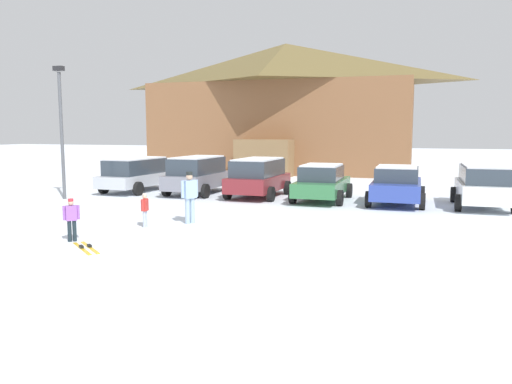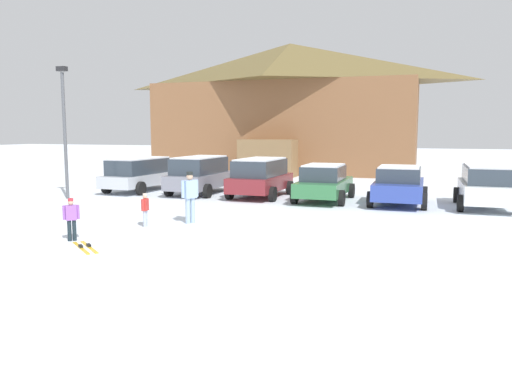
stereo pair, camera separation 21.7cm
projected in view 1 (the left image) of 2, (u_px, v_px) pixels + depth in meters
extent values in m
plane|color=silver|center=(136.00, 271.00, 10.60)|extent=(160.00, 160.00, 0.00)
cube|color=brown|center=(285.00, 128.00, 37.26)|extent=(18.37, 9.54, 6.30)
pyramid|color=brown|center=(286.00, 65.00, 36.70)|extent=(18.99, 10.15, 3.01)
cube|color=olive|center=(264.00, 158.00, 32.32)|extent=(3.64, 1.88, 2.40)
cube|color=silver|center=(138.00, 179.00, 24.52)|extent=(1.91, 4.56, 0.55)
cube|color=#2D3842|center=(136.00, 166.00, 24.35)|extent=(1.66, 3.47, 0.72)
cube|color=white|center=(136.00, 158.00, 24.31)|extent=(1.55, 3.30, 0.06)
cylinder|color=black|center=(138.00, 181.00, 26.18)|extent=(0.24, 0.65, 0.64)
cylinder|color=black|center=(169.00, 183.00, 25.51)|extent=(0.24, 0.65, 0.64)
cylinder|color=black|center=(104.00, 187.00, 23.59)|extent=(0.24, 0.65, 0.64)
cylinder|color=black|center=(138.00, 189.00, 22.92)|extent=(0.24, 0.65, 0.64)
cube|color=slate|center=(198.00, 180.00, 23.49)|extent=(1.81, 4.17, 0.66)
cube|color=#2D3842|center=(197.00, 166.00, 23.33)|extent=(1.59, 3.17, 0.73)
cube|color=white|center=(197.00, 157.00, 23.28)|extent=(1.48, 3.01, 0.06)
cylinder|color=black|center=(192.00, 184.00, 25.05)|extent=(0.22, 0.64, 0.64)
cylinder|color=black|center=(227.00, 185.00, 24.43)|extent=(0.22, 0.64, 0.64)
cylinder|color=black|center=(166.00, 189.00, 22.64)|extent=(0.22, 0.64, 0.64)
cylinder|color=black|center=(205.00, 191.00, 22.01)|extent=(0.22, 0.64, 0.64)
cube|color=maroon|center=(259.00, 183.00, 22.42)|extent=(1.88, 4.10, 0.65)
cube|color=#2D3842|center=(258.00, 168.00, 22.26)|extent=(1.65, 3.12, 0.72)
cube|color=white|center=(258.00, 159.00, 22.22)|extent=(1.54, 2.96, 0.06)
cylinder|color=black|center=(248.00, 186.00, 23.97)|extent=(0.23, 0.64, 0.64)
cylinder|color=black|center=(287.00, 188.00, 23.32)|extent=(0.23, 0.64, 0.64)
cylinder|color=black|center=(227.00, 192.00, 21.61)|extent=(0.23, 0.64, 0.64)
cylinder|color=black|center=(271.00, 194.00, 20.95)|extent=(0.23, 0.64, 0.64)
cube|color=#317241|center=(322.00, 186.00, 21.26)|extent=(1.81, 4.28, 0.57)
cube|color=#2D3842|center=(322.00, 173.00, 20.99)|extent=(1.58, 2.23, 0.61)
cube|color=white|center=(322.00, 165.00, 20.95)|extent=(1.48, 2.12, 0.06)
cylinder|color=black|center=(307.00, 189.00, 22.84)|extent=(0.22, 0.64, 0.64)
cylinder|color=black|center=(349.00, 190.00, 22.24)|extent=(0.22, 0.64, 0.64)
cylinder|color=black|center=(293.00, 196.00, 20.35)|extent=(0.22, 0.64, 0.64)
cylinder|color=black|center=(340.00, 198.00, 19.75)|extent=(0.22, 0.64, 0.64)
cube|color=#2D429B|center=(397.00, 188.00, 20.23)|extent=(1.91, 4.10, 0.63)
cube|color=#2D3842|center=(397.00, 174.00, 19.96)|extent=(1.66, 2.14, 0.55)
cube|color=white|center=(397.00, 167.00, 19.92)|extent=(1.55, 2.03, 0.06)
cylinder|color=black|center=(374.00, 192.00, 21.76)|extent=(0.23, 0.64, 0.64)
cylinder|color=black|center=(422.00, 193.00, 21.15)|extent=(0.23, 0.64, 0.64)
cylinder|color=black|center=(368.00, 199.00, 19.38)|extent=(0.23, 0.64, 0.64)
cylinder|color=black|center=(422.00, 201.00, 18.77)|extent=(0.23, 0.64, 0.64)
cube|color=white|center=(483.00, 191.00, 19.29)|extent=(1.85, 4.12, 0.68)
cube|color=#2D3842|center=(484.00, 174.00, 19.13)|extent=(1.62, 3.14, 0.61)
cube|color=white|center=(484.00, 166.00, 19.09)|extent=(1.51, 2.98, 0.06)
cylinder|color=black|center=(453.00, 194.00, 20.82)|extent=(0.23, 0.64, 0.64)
cylinder|color=black|center=(504.00, 196.00, 20.24)|extent=(0.23, 0.64, 0.64)
cylinder|color=black|center=(458.00, 203.00, 18.42)|extent=(0.23, 0.64, 0.64)
cylinder|color=#1A272D|center=(70.00, 231.00, 13.39)|extent=(0.10, 0.10, 0.57)
cylinder|color=#1A272D|center=(75.00, 231.00, 13.44)|extent=(0.10, 0.10, 0.57)
cube|color=#9456B4|center=(71.00, 213.00, 13.36)|extent=(0.32, 0.31, 0.40)
cylinder|color=#9456B4|center=(64.00, 213.00, 13.28)|extent=(0.08, 0.08, 0.38)
cylinder|color=#9456B4|center=(78.00, 212.00, 13.43)|extent=(0.08, 0.08, 0.38)
sphere|color=tan|center=(71.00, 203.00, 13.32)|extent=(0.15, 0.15, 0.15)
cylinder|color=#C02B37|center=(71.00, 200.00, 13.31)|extent=(0.14, 0.14, 0.07)
cylinder|color=#97B1CC|center=(192.00, 211.00, 16.06)|extent=(0.15, 0.15, 0.82)
cylinder|color=#97B1CC|center=(187.00, 211.00, 15.94)|extent=(0.15, 0.15, 0.82)
cube|color=#98B5D8|center=(190.00, 189.00, 15.91)|extent=(0.41, 0.47, 0.58)
cylinder|color=#98B5D8|center=(196.00, 188.00, 16.07)|extent=(0.11, 0.11, 0.55)
cylinder|color=#98B5D8|center=(183.00, 189.00, 15.75)|extent=(0.11, 0.11, 0.55)
sphere|color=tan|center=(189.00, 177.00, 15.87)|extent=(0.21, 0.21, 0.21)
cylinder|color=black|center=(189.00, 173.00, 15.85)|extent=(0.20, 0.20, 0.10)
cylinder|color=#A6B3C7|center=(146.00, 219.00, 15.45)|extent=(0.09, 0.09, 0.51)
cylinder|color=#A6B3C7|center=(144.00, 219.00, 15.34)|extent=(0.09, 0.09, 0.51)
cube|color=red|center=(145.00, 205.00, 15.34)|extent=(0.19, 0.27, 0.36)
cylinder|color=red|center=(147.00, 204.00, 15.50)|extent=(0.07, 0.07, 0.35)
cylinder|color=red|center=(143.00, 205.00, 15.18)|extent=(0.07, 0.07, 0.35)
sphere|color=tan|center=(145.00, 197.00, 15.31)|extent=(0.13, 0.13, 0.13)
cylinder|color=beige|center=(144.00, 195.00, 15.30)|extent=(0.13, 0.13, 0.06)
cube|color=gold|center=(90.00, 248.00, 12.69)|extent=(1.27, 1.04, 0.02)
cube|color=black|center=(89.00, 246.00, 12.73)|extent=(0.21, 0.19, 0.06)
cube|color=gold|center=(82.00, 249.00, 12.58)|extent=(1.27, 1.04, 0.02)
cube|color=black|center=(81.00, 247.00, 12.62)|extent=(0.21, 0.19, 0.06)
cylinder|color=#515459|center=(62.00, 136.00, 21.50)|extent=(0.14, 0.14, 5.44)
cube|color=#232326|center=(59.00, 68.00, 21.15)|extent=(0.44, 0.24, 0.20)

